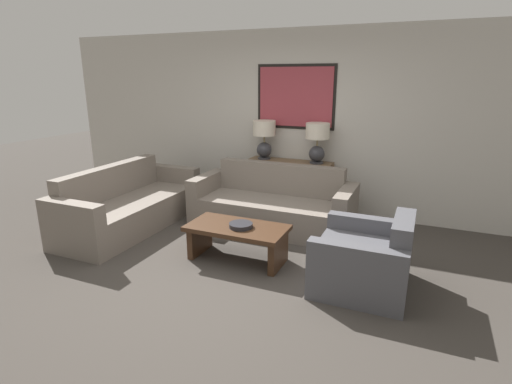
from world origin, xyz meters
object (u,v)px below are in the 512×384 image
Objects in this scene: table_lamp_left at (264,136)px; decorative_bowl at (241,225)px; coffee_table at (237,235)px; table_lamp_right at (317,139)px; couch_by_side at (129,207)px; console_table at (289,187)px; armchair_near_back_wall at (365,261)px; couch_by_back_wall at (273,207)px.

decorative_bowl is at bearing -75.51° from table_lamp_left.
table_lamp_right is at bearing 77.58° from coffee_table.
couch_by_side reaches higher than decorative_bowl.
table_lamp_left reaches higher than coffee_table.
couch_by_side is at bearing -141.22° from console_table.
table_lamp_left is at bearing 180.00° from table_lamp_right.
console_table is 0.85m from table_lamp_right.
console_table is 0.58× the size of couch_by_side.
console_table is 1.34× the size of armchair_near_back_wall.
table_lamp_right is at bearing 58.79° from couch_by_back_wall.
table_lamp_left is at bearing 134.67° from armchair_near_back_wall.
table_lamp_left is (-0.40, -0.00, 0.74)m from console_table.
console_table is 4.82× the size of decorative_bowl.
decorative_bowl is (0.06, -1.15, 0.14)m from couch_by_back_wall.
table_lamp_left is 0.52× the size of coffee_table.
coffee_table is 1.18× the size of armchair_near_back_wall.
armchair_near_back_wall is (1.41, -1.17, -0.01)m from couch_by_back_wall.
couch_by_back_wall reaches higher than armchair_near_back_wall.
couch_by_side is at bearing -133.97° from table_lamp_left.
couch_by_back_wall is (0.40, -0.67, -0.85)m from table_lamp_left.
table_lamp_left reaches higher than couch_by_side.
couch_by_side is 2.32× the size of armchair_near_back_wall.
decorative_bowl reaches higher than coffee_table.
couch_by_back_wall reaches higher than coffee_table.
coffee_table is at bearing 158.07° from decorative_bowl.
table_lamp_left is at bearing 103.00° from coffee_table.
coffee_table is (0.01, -1.79, -0.10)m from console_table.
table_lamp_right is 0.27× the size of couch_by_back_wall.
table_lamp_left is 2.02m from coffee_table.
armchair_near_back_wall is (1.41, -1.83, -0.12)m from console_table.
couch_by_side is (-1.79, -0.78, 0.00)m from couch_by_back_wall.
console_table is 0.85m from table_lamp_left.
console_table is 0.58× the size of couch_by_back_wall.
table_lamp_left is 2.21× the size of decorative_bowl.
coffee_table is 1.40m from armchair_near_back_wall.
armchair_near_back_wall is at bearing -52.47° from console_table.
console_table is at bearing 0.00° from table_lamp_left.
armchair_near_back_wall reaches higher than decorative_bowl.
couch_by_back_wall is at bearing 93.23° from decorative_bowl.
decorative_bowl is (0.47, -1.81, -0.71)m from table_lamp_left.
console_table is 1.79m from coffee_table.
couch_by_side reaches higher than coffee_table.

